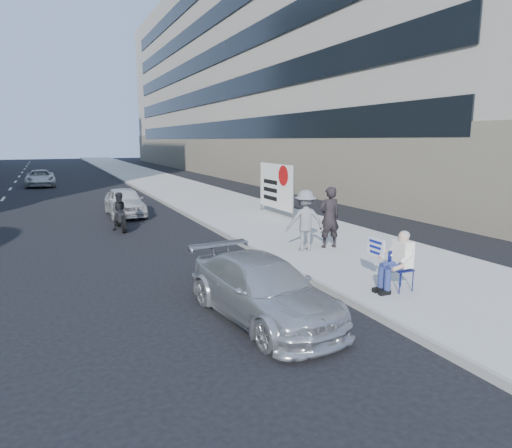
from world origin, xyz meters
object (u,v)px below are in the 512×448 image
protest_banner (276,186)px  white_sedan_near (125,202)px  seated_protester (397,258)px  motorcycle (121,213)px  parked_sedan (263,289)px  pedestrian_woman (329,217)px  white_sedan_far (40,178)px  jogger (305,220)px

protest_banner → white_sedan_near: protest_banner is taller
seated_protester → motorcycle: seated_protester is taller
white_sedan_near → motorcycle: 3.35m
parked_sedan → motorcycle: motorcycle is taller
pedestrian_woman → white_sedan_near: size_ratio=0.50×
white_sedan_far → white_sedan_near: bearing=-78.0°
white_sedan_near → motorcycle: motorcycle is taller
jogger → white_sedan_far: (-7.29, 25.57, -0.44)m
motorcycle → jogger: bearing=-51.6°
pedestrian_woman → motorcycle: (-5.19, 6.18, -0.43)m
pedestrian_woman → jogger: bearing=6.9°
motorcycle → white_sedan_near: bearing=82.1°
pedestrian_woman → protest_banner: 6.10m
white_sedan_near → motorcycle: size_ratio=1.82×
pedestrian_woman → motorcycle: bearing=-43.6°
seated_protester → parked_sedan: bearing=178.1°
white_sedan_near → motorcycle: bearing=-101.4°
white_sedan_far → pedestrian_woman: bearing=-73.0°
seated_protester → pedestrian_woman: bearing=76.9°
jogger → parked_sedan: bearing=64.3°
parked_sedan → motorcycle: 10.13m
jogger → white_sedan_near: bearing=-54.8°
white_sedan_far → seated_protester: bearing=-76.9°
parked_sedan → motorcycle: bearing=90.4°
jogger → white_sedan_far: size_ratio=0.42×
parked_sedan → pedestrian_woman: bearing=37.8°
pedestrian_woman → seated_protester: bearing=83.3°
jogger → parked_sedan: (-3.20, -3.88, -0.46)m
seated_protester → protest_banner: bearing=77.7°
seated_protester → pedestrian_woman: 4.10m
seated_protester → white_sedan_far: (-7.20, 29.55, -0.28)m
protest_banner → white_sedan_far: 21.74m
seated_protester → jogger: size_ratio=0.73×
protest_banner → seated_protester: bearing=-102.3°
jogger → protest_banner: (2.08, 5.97, 0.36)m
jogger → pedestrian_woman: pedestrian_woman is taller
seated_protester → pedestrian_woman: pedestrian_woman is taller
protest_banner → white_sedan_near: size_ratio=0.82×
seated_protester → jogger: 3.98m
white_sedan_far → motorcycle: size_ratio=2.09×
seated_protester → protest_banner: size_ratio=0.43×
protest_banner → pedestrian_woman: bearing=-101.8°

